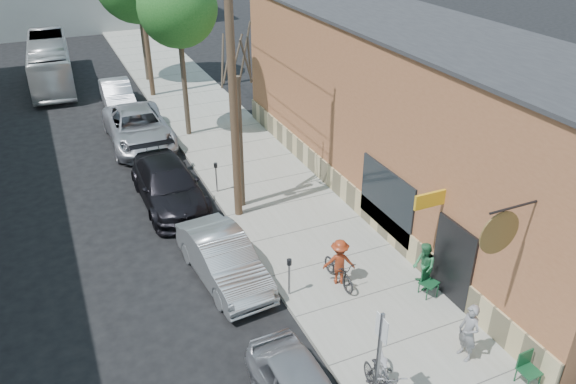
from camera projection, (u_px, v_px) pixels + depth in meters
name	position (u px, v px, depth m)	size (l,w,h in m)	color
ground	(228.00, 342.00, 15.08)	(120.00, 120.00, 0.00)	black
sidewalk	(239.00, 155.00, 25.37)	(4.50, 58.00, 0.15)	gray
cafe_building	(411.00, 116.00, 20.71)	(6.60, 20.20, 6.61)	#965938
sign_post	(379.00, 353.00, 12.20)	(0.07, 0.45, 2.80)	slate
parking_meter_near	(289.00, 271.00, 16.20)	(0.14, 0.14, 1.24)	slate
parking_meter_far	(216.00, 173.00, 21.76)	(0.14, 0.14, 1.24)	slate
utility_pole_near	(230.00, 74.00, 18.12)	(3.57, 0.28, 10.00)	#503A28
utility_pole_far	(142.00, 1.00, 29.91)	(1.80, 0.28, 10.00)	#503A28
tree_bare	(240.00, 144.00, 20.06)	(0.24, 0.24, 4.98)	#44392C
tree_leafy_mid	(177.00, 8.00, 24.50)	(3.51, 3.51, 7.70)	#44392C
patio_chair_a	(429.00, 283.00, 16.37)	(0.50, 0.50, 0.88)	#113D21
patio_chair_b	(529.00, 371.00, 13.39)	(0.50, 0.50, 0.88)	#113D21
patron_grey	(469.00, 332.00, 14.00)	(0.60, 0.39, 1.63)	slate
patron_green	(424.00, 266.00, 16.53)	(0.74, 0.57, 1.52)	#307848
cyclist	(339.00, 262.00, 16.75)	(0.96, 0.55, 1.49)	maroon
cyclist_bike	(339.00, 270.00, 16.90)	(0.58, 1.67, 0.88)	black
parked_bike_a	(378.00, 383.00, 13.01)	(0.44, 1.56, 0.94)	black
parked_bike_b	(387.00, 377.00, 13.15)	(0.68, 1.94, 1.02)	gray
car_1	(224.00, 259.00, 17.16)	(1.55, 4.45, 1.46)	#A4A7AB
car_2	(168.00, 185.00, 21.31)	(2.17, 5.35, 1.55)	black
car_3	(139.00, 128.00, 26.21)	(2.71, 5.88, 1.64)	#AFAFB7
car_4	(117.00, 94.00, 30.72)	(1.51, 4.34, 1.43)	silver
bus	(50.00, 62.00, 34.03)	(2.27, 9.72, 2.71)	silver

